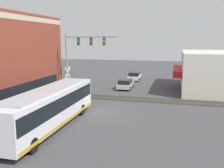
% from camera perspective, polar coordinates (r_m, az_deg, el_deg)
% --- Properties ---
extents(ground_plane, '(120.00, 120.00, 0.00)m').
position_cam_1_polar(ground_plane, '(24.53, -2.08, -6.38)').
color(ground_plane, '#424244').
extents(shop_building, '(12.97, 9.86, 5.33)m').
position_cam_1_polar(shop_building, '(36.77, 22.36, 2.68)').
color(shop_building, beige).
rests_on(shop_building, ground).
extents(city_bus, '(12.28, 2.59, 3.18)m').
position_cam_1_polar(city_bus, '(20.34, -14.13, -5.04)').
color(city_bus, silver).
rests_on(city_bus, ground).
extents(traffic_signal_gantry, '(0.42, 6.31, 7.69)m').
position_cam_1_polar(traffic_signal_gantry, '(29.53, -7.26, 7.43)').
color(traffic_signal_gantry, gray).
rests_on(traffic_signal_gantry, ground).
extents(crossing_signal, '(1.41, 1.18, 3.81)m').
position_cam_1_polar(crossing_signal, '(30.01, -10.06, 1.04)').
color(crossing_signal, gray).
rests_on(crossing_signal, ground).
extents(rail_track_near, '(2.60, 60.00, 0.15)m').
position_cam_1_polar(rail_track_near, '(30.12, 1.20, -3.17)').
color(rail_track_near, '#332D28').
rests_on(rail_track_near, ground).
extents(parked_car_silver, '(4.30, 1.82, 1.37)m').
position_cam_1_polar(parked_car_silver, '(35.69, 3.10, -0.06)').
color(parked_car_silver, '#B7B7BC').
rests_on(parked_car_silver, ground).
extents(parked_car_white, '(4.76, 1.82, 1.46)m').
position_cam_1_polar(parked_car_white, '(43.28, 5.18, 1.78)').
color(parked_car_white, silver).
rests_on(parked_car_white, ground).
extents(pedestrian_at_crossing, '(0.34, 0.34, 1.80)m').
position_cam_1_polar(pedestrian_at_crossing, '(29.62, -7.23, -1.70)').
color(pedestrian_at_crossing, black).
rests_on(pedestrian_at_crossing, ground).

